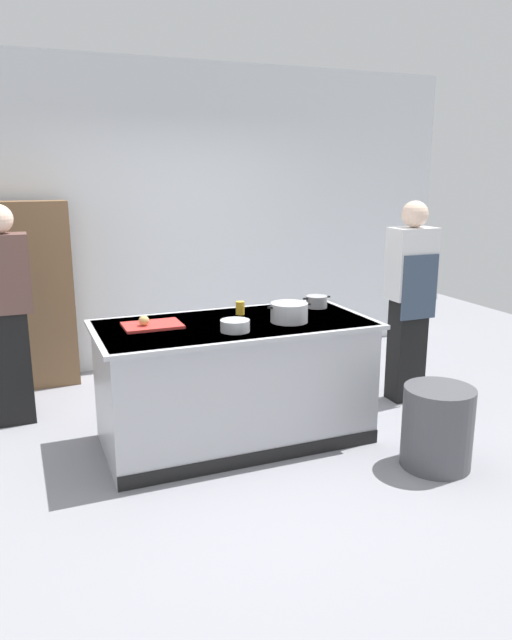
{
  "coord_description": "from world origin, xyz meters",
  "views": [
    {
      "loc": [
        -1.43,
        -3.93,
        1.95
      ],
      "look_at": [
        0.25,
        0.2,
        0.85
      ],
      "focal_mm": 33.81,
      "sensor_mm": 36.0,
      "label": 1
    }
  ],
  "objects_px": {
    "person_chef": "(410,297)",
    "onion": "(144,321)",
    "sauce_pan": "(317,302)",
    "person_guest": "(7,311)",
    "mixing_bowl": "(235,326)",
    "trash_bin": "(437,427)",
    "bookshelf": "(9,298)",
    "juice_cup": "(240,308)",
    "stock_pot": "(289,312)"
  },
  "relations": [
    {
      "from": "stock_pot",
      "to": "juice_cup",
      "type": "distance_m",
      "value": 0.42
    },
    {
      "from": "mixing_bowl",
      "to": "person_chef",
      "type": "height_order",
      "value": "person_chef"
    },
    {
      "from": "mixing_bowl",
      "to": "juice_cup",
      "type": "distance_m",
      "value": 0.5
    },
    {
      "from": "sauce_pan",
      "to": "trash_bin",
      "type": "distance_m",
      "value": 1.35
    },
    {
      "from": "stock_pot",
      "to": "trash_bin",
      "type": "xyz_separation_m",
      "value": [
        0.74,
        -0.78,
        -0.69
      ]
    },
    {
      "from": "person_chef",
      "to": "person_guest",
      "type": "xyz_separation_m",
      "value": [
        -3.17,
        0.74,
        -0.0
      ]
    },
    {
      "from": "trash_bin",
      "to": "bookshelf",
      "type": "height_order",
      "value": "bookshelf"
    },
    {
      "from": "stock_pot",
      "to": "mixing_bowl",
      "type": "xyz_separation_m",
      "value": [
        -0.45,
        -0.11,
        -0.03
      ]
    },
    {
      "from": "stock_pot",
      "to": "mixing_bowl",
      "type": "bearing_deg",
      "value": -166.83
    },
    {
      "from": "trash_bin",
      "to": "bookshelf",
      "type": "relative_size",
      "value": 0.33
    },
    {
      "from": "mixing_bowl",
      "to": "onion",
      "type": "bearing_deg",
      "value": 150.79
    },
    {
      "from": "juice_cup",
      "to": "bookshelf",
      "type": "height_order",
      "value": "bookshelf"
    },
    {
      "from": "onion",
      "to": "juice_cup",
      "type": "xyz_separation_m",
      "value": [
        0.76,
        0.14,
        -0.01
      ]
    },
    {
      "from": "stock_pot",
      "to": "juice_cup",
      "type": "relative_size",
      "value": 3.34
    },
    {
      "from": "sauce_pan",
      "to": "stock_pot",
      "type": "bearing_deg",
      "value": -139.58
    },
    {
      "from": "sauce_pan",
      "to": "bookshelf",
      "type": "xyz_separation_m",
      "value": [
        -2.26,
        1.58,
        -0.1
      ]
    },
    {
      "from": "onion",
      "to": "sauce_pan",
      "type": "height_order",
      "value": "sauce_pan"
    },
    {
      "from": "juice_cup",
      "to": "trash_bin",
      "type": "bearing_deg",
      "value": -48.61
    },
    {
      "from": "onion",
      "to": "person_guest",
      "type": "relative_size",
      "value": 0.04
    },
    {
      "from": "sauce_pan",
      "to": "mixing_bowl",
      "type": "bearing_deg",
      "value": -152.33
    },
    {
      "from": "sauce_pan",
      "to": "person_guest",
      "type": "bearing_deg",
      "value": 161.92
    },
    {
      "from": "stock_pot",
      "to": "sauce_pan",
      "type": "bearing_deg",
      "value": 40.42
    },
    {
      "from": "onion",
      "to": "person_guest",
      "type": "height_order",
      "value": "person_guest"
    },
    {
      "from": "onion",
      "to": "trash_bin",
      "type": "relative_size",
      "value": 0.13
    },
    {
      "from": "sauce_pan",
      "to": "mixing_bowl",
      "type": "xyz_separation_m",
      "value": [
        -0.85,
        -0.45,
        -0.01
      ]
    },
    {
      "from": "mixing_bowl",
      "to": "juice_cup",
      "type": "height_order",
      "value": "juice_cup"
    },
    {
      "from": "onion",
      "to": "stock_pot",
      "type": "bearing_deg",
      "value": -11.44
    },
    {
      "from": "mixing_bowl",
      "to": "bookshelf",
      "type": "height_order",
      "value": "bookshelf"
    },
    {
      "from": "onion",
      "to": "stock_pot",
      "type": "xyz_separation_m",
      "value": [
        1.01,
        -0.2,
        0.01
      ]
    },
    {
      "from": "bookshelf",
      "to": "stock_pot",
      "type": "bearing_deg",
      "value": -45.93
    },
    {
      "from": "trash_bin",
      "to": "onion",
      "type": "bearing_deg",
      "value": 150.68
    },
    {
      "from": "onion",
      "to": "stock_pot",
      "type": "distance_m",
      "value": 1.03
    },
    {
      "from": "person_chef",
      "to": "stock_pot",
      "type": "bearing_deg",
      "value": 108.9
    },
    {
      "from": "sauce_pan",
      "to": "trash_bin",
      "type": "relative_size",
      "value": 0.42
    },
    {
      "from": "sauce_pan",
      "to": "bookshelf",
      "type": "relative_size",
      "value": 0.14
    },
    {
      "from": "sauce_pan",
      "to": "juice_cup",
      "type": "height_order",
      "value": "juice_cup"
    },
    {
      "from": "person_chef",
      "to": "bookshelf",
      "type": "height_order",
      "value": "person_chef"
    },
    {
      "from": "person_chef",
      "to": "onion",
      "type": "bearing_deg",
      "value": 97.54
    },
    {
      "from": "trash_bin",
      "to": "person_chef",
      "type": "distance_m",
      "value": 1.4
    },
    {
      "from": "person_chef",
      "to": "person_guest",
      "type": "distance_m",
      "value": 3.26
    },
    {
      "from": "onion",
      "to": "stock_pot",
      "type": "height_order",
      "value": "stock_pot"
    },
    {
      "from": "stock_pot",
      "to": "sauce_pan",
      "type": "relative_size",
      "value": 1.43
    },
    {
      "from": "trash_bin",
      "to": "person_guest",
      "type": "xyz_separation_m",
      "value": [
        -2.62,
        1.87,
        0.63
      ]
    },
    {
      "from": "person_guest",
      "to": "bookshelf",
      "type": "height_order",
      "value": "person_guest"
    },
    {
      "from": "trash_bin",
      "to": "juice_cup",
      "type": "bearing_deg",
      "value": 131.39
    },
    {
      "from": "juice_cup",
      "to": "trash_bin",
      "type": "relative_size",
      "value": 0.18
    },
    {
      "from": "onion",
      "to": "bookshelf",
      "type": "xyz_separation_m",
      "value": [
        -0.86,
        1.72,
        -0.1
      ]
    },
    {
      "from": "bookshelf",
      "to": "person_chef",
      "type": "bearing_deg",
      "value": -26.61
    },
    {
      "from": "onion",
      "to": "trash_bin",
      "type": "height_order",
      "value": "onion"
    },
    {
      "from": "onion",
      "to": "juice_cup",
      "type": "relative_size",
      "value": 0.72
    }
  ]
}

